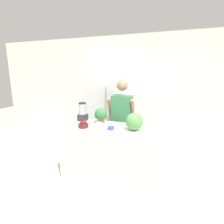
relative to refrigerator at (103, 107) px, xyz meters
name	(u,v)px	position (x,y,z in m)	size (l,w,h in m)	color
ground_plane	(104,189)	(0.69, -1.63, -0.94)	(14.00, 14.00, 0.00)	beige
wall_back	(135,91)	(0.69, 0.38, 0.36)	(8.00, 0.06, 2.60)	silver
counter_island	(111,153)	(0.69, -1.29, -0.49)	(1.56, 0.68, 0.89)	beige
refrigerator	(103,107)	(0.00, 0.00, 0.00)	(0.75, 0.69, 1.87)	#B7B7BC
person	(122,120)	(0.67, -0.64, -0.10)	(0.52, 0.26, 1.62)	gray
cutting_board	(132,131)	(1.05, -1.34, -0.04)	(0.33, 0.28, 0.01)	white
watermelon	(134,122)	(1.07, -1.33, 0.10)	(0.27, 0.27, 0.27)	#4C8C47
bowl_cherries	(83,125)	(0.27, -1.44, 0.00)	(0.16, 0.16, 0.12)	#511E19
bowl_cream	(99,126)	(0.53, -1.41, -0.01)	(0.18, 0.18, 0.11)	beige
bowl_small_blue	(111,128)	(0.72, -1.39, -0.02)	(0.10, 0.10, 0.06)	#334C9E
blender	(83,112)	(0.06, -1.08, 0.11)	(0.15, 0.15, 0.34)	#28282D
potted_plant	(101,115)	(0.44, -1.12, 0.10)	(0.22, 0.22, 0.27)	#996647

